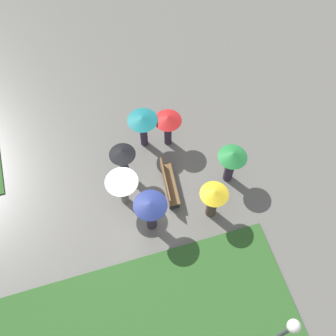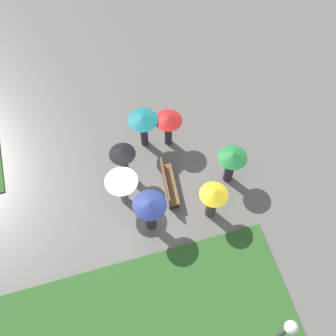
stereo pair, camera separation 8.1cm
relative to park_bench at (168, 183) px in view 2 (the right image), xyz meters
name	(u,v)px [view 2 (the right image)]	position (x,y,z in m)	size (l,w,h in m)	color
ground_plane	(139,204)	(-0.33, 1.24, -0.47)	(90.00, 90.00, 0.00)	#66635E
park_bench	(168,183)	(0.00, 0.00, 0.00)	(1.87, 0.58, 0.90)	brown
crowd_person_black	(123,157)	(1.05, 1.41, 0.90)	(0.97, 0.97, 1.85)	#282D47
crowd_person_yellow	(213,199)	(-1.41, -1.23, 0.75)	(1.01, 1.01, 1.80)	#47382D
crowd_person_green	(232,161)	(-0.20, -2.36, 0.90)	(1.07, 1.07, 1.87)	#2D2333
crowd_person_teal	(143,123)	(2.29, 0.32, 0.92)	(1.16, 1.16, 1.80)	#2D2333
crowd_person_white	(122,184)	(0.00, 1.70, 0.86)	(1.18, 1.18, 1.71)	slate
crowd_person_navy	(150,210)	(-1.25, 1.00, 0.87)	(1.16, 1.16, 1.92)	#2D2333
crowd_person_red	(168,123)	(2.06, -0.61, 0.88)	(1.06, 1.06, 1.75)	#2D2333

